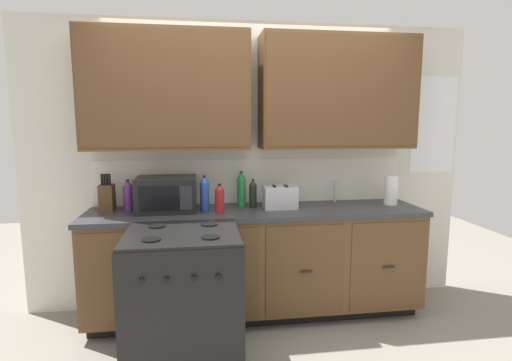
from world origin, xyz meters
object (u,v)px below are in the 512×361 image
Objects in this scene: paper_towel_roll at (391,190)px; bottle_violet at (128,195)px; bottle_dark at (253,194)px; bottle_red at (220,199)px; stove_range at (184,299)px; toaster at (280,197)px; bottle_green at (241,189)px; knife_block at (107,197)px; bottle_blue at (205,193)px; microwave at (167,194)px.

bottle_violet is (-2.27, 0.09, -0.00)m from paper_towel_roll.
bottle_red is (-0.29, -0.17, -0.00)m from bottle_dark.
toaster is (0.79, 0.65, 0.56)m from stove_range.
bottle_violet is at bearing 177.63° from bottle_dark.
bottle_green reaches higher than paper_towel_roll.
stove_range is 1.14m from knife_block.
bottle_green is at bearing 58.46° from stove_range.
bottle_red is at bearing -150.59° from bottle_dark.
toaster reaches higher than stove_range.
bottle_blue is 0.63m from bottle_violet.
stove_range is 1.07m from bottle_violet.
bottle_dark is 0.41m from bottle_blue.
microwave is 0.63m from bottle_green.
toaster is 1.18× the size of bottle_red.
bottle_violet reaches higher than bottle_dark.
bottle_dark is (1.20, -0.03, 0.01)m from knife_block.
stove_range is 3.26× the size of bottle_blue.
microwave is 1.65× the size of bottle_blue.
stove_range is 0.91m from bottle_blue.
bottle_violet is (0.17, 0.01, 0.01)m from knife_block.
microwave is 1.95m from paper_towel_roll.
stove_range is at bearing -58.29° from bottle_violet.
bottle_violet is (-1.04, 0.04, 0.01)m from bottle_dark.
toaster is 1.43m from knife_block.
bottle_violet is at bearing 4.25° from knife_block.
bottle_green is (-0.32, 0.12, 0.05)m from toaster.
toaster is 0.64m from bottle_blue.
bottle_green is 0.11m from bottle_dark.
stove_range is at bearing -121.54° from bottle_green.
bottle_red is 0.16m from bottle_blue.
paper_towel_roll is at bearing 4.45° from bottle_red.
bottle_violet is (-0.32, 0.08, -0.01)m from microwave.
knife_block is (-0.64, 0.75, 0.58)m from stove_range.
microwave is 2.02× the size of bottle_red.
knife_block is 0.17m from bottle_violet.
toaster is at bearing 10.91° from bottle_red.
bottle_blue is (0.79, -0.09, 0.03)m from knife_block.
microwave is 0.94m from toaster.
toaster is 0.23m from bottle_dark.
bottle_violet is (-0.63, 0.10, -0.02)m from bottle_blue.
bottle_violet is (-0.74, 0.21, 0.01)m from bottle_red.
bottle_red is at bearing -175.55° from paper_towel_roll.
bottle_dark is (-0.22, 0.07, 0.02)m from toaster.
bottle_dark is 0.85× the size of bottle_blue.
toaster is at bearing -178.91° from paper_towel_roll.
bottle_blue is at bearing -6.14° from knife_block.
bottle_green is (0.47, 0.77, 0.62)m from stove_range.
bottle_green is (-1.32, 0.10, 0.02)m from paper_towel_roll.
stove_range is 0.93m from microwave.
knife_block is 2.44m from paper_towel_roll.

